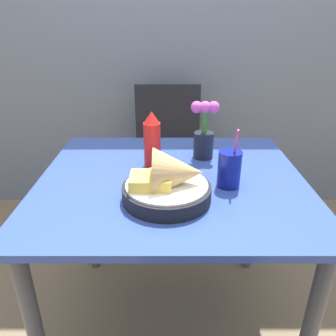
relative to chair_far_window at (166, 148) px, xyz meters
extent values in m
plane|color=#7A664C|center=(0.02, -0.83, -0.53)|extent=(12.00, 12.00, 0.00)
cube|color=slate|center=(0.02, 0.29, 0.77)|extent=(7.00, 0.06, 2.60)
cube|color=#334C9E|center=(0.02, -0.83, 0.20)|extent=(0.96, 0.86, 0.02)
cylinder|color=#4C4C51|center=(-0.41, -0.46, -0.17)|extent=(0.05, 0.05, 0.71)
cylinder|color=#4C4C51|center=(0.44, -0.46, -0.17)|extent=(0.05, 0.05, 0.71)
cylinder|color=black|center=(-0.18, -0.28, -0.32)|extent=(0.03, 0.03, 0.42)
cylinder|color=black|center=(0.18, -0.28, -0.32)|extent=(0.03, 0.03, 0.42)
cylinder|color=black|center=(-0.18, 0.08, -0.32)|extent=(0.03, 0.03, 0.42)
cylinder|color=black|center=(0.18, 0.08, -0.32)|extent=(0.03, 0.03, 0.42)
cube|color=black|center=(0.00, -0.10, -0.10)|extent=(0.40, 0.40, 0.02)
cube|color=black|center=(0.00, 0.09, 0.14)|extent=(0.40, 0.03, 0.46)
cylinder|color=black|center=(0.00, -0.98, 0.23)|extent=(0.28, 0.28, 0.05)
cylinder|color=white|center=(0.00, -0.98, 0.26)|extent=(0.26, 0.26, 0.01)
cone|color=tan|center=(0.03, -0.98, 0.30)|extent=(0.16, 0.16, 0.16)
cube|color=#E5C14C|center=(-0.05, -1.00, 0.28)|extent=(0.13, 0.10, 0.04)
cylinder|color=red|center=(-0.06, -0.73, 0.30)|extent=(0.06, 0.06, 0.18)
cone|color=red|center=(-0.06, -0.73, 0.41)|extent=(0.06, 0.06, 0.04)
cylinder|color=navy|center=(0.21, -0.89, 0.27)|extent=(0.08, 0.08, 0.13)
cylinder|color=black|center=(0.21, -0.89, 0.26)|extent=(0.07, 0.07, 0.10)
cylinder|color=#EA3884|center=(0.22, -0.89, 0.33)|extent=(0.01, 0.07, 0.19)
cylinder|color=black|center=(0.15, -0.64, 0.26)|extent=(0.08, 0.08, 0.11)
cylinder|color=#33722D|center=(0.15, -0.64, 0.36)|extent=(0.02, 0.02, 0.10)
sphere|color=#D14CB2|center=(0.15, -0.64, 0.42)|extent=(0.05, 0.05, 0.05)
sphere|color=#D14CB2|center=(0.11, -0.64, 0.42)|extent=(0.05, 0.05, 0.05)
sphere|color=#D14CB2|center=(0.18, -0.64, 0.42)|extent=(0.05, 0.05, 0.05)
camera|label=1|loc=(0.00, -1.90, 0.75)|focal=35.00mm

